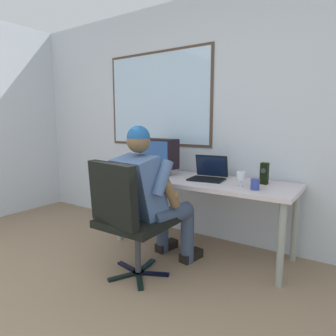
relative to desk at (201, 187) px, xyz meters
name	(u,v)px	position (x,y,z in m)	size (l,w,h in m)	color
wall_rear	(200,120)	(-0.22, 0.39, 0.66)	(5.18, 0.08, 2.57)	silver
desk	(201,187)	(0.00, 0.00, 0.00)	(1.80, 0.67, 0.72)	gray
office_chair	(126,212)	(-0.22, -0.83, -0.08)	(0.57, 0.60, 0.97)	black
person_seated	(151,195)	(-0.18, -0.57, 0.01)	(0.58, 0.83, 1.24)	#36455E
crt_monitor	(159,154)	(-0.52, 0.02, 0.29)	(0.44, 0.23, 0.38)	beige
laptop	(209,173)	(0.06, 0.06, 0.14)	(0.35, 0.32, 0.23)	black
wine_glass	(241,176)	(0.44, -0.11, 0.17)	(0.08, 0.08, 0.13)	silver
desk_speaker	(264,173)	(0.57, 0.12, 0.17)	(0.06, 0.08, 0.19)	black
coffee_mug	(255,184)	(0.58, -0.15, 0.12)	(0.07, 0.07, 0.09)	#314293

